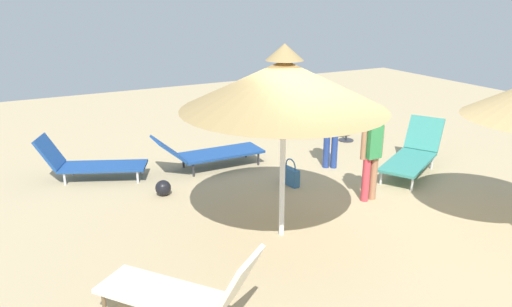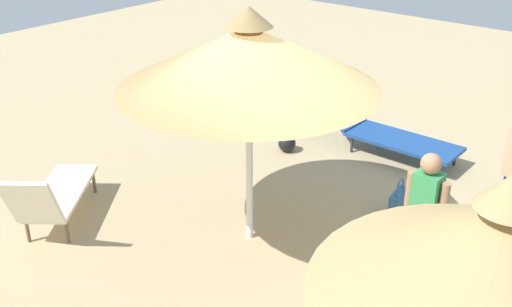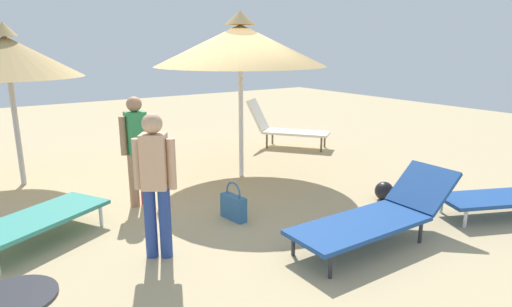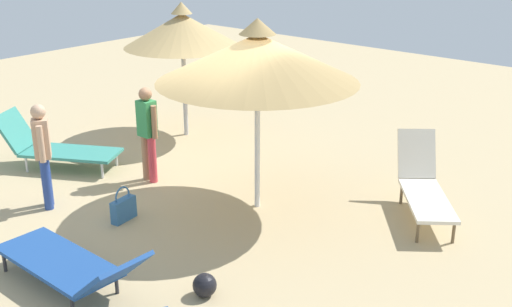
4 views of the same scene
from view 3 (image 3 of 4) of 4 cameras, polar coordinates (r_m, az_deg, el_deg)
ground at (r=7.29m, az=-6.56°, el=-4.37°), size 24.00×24.00×0.10m
parasol_umbrella_edge at (r=7.34m, az=-2.07°, el=14.00°), size 2.85×2.85×2.78m
parasol_umbrella_center at (r=7.87m, az=-29.87°, el=10.95°), size 2.22×2.22×2.59m
lounge_chair_far_left at (r=5.25m, az=15.73°, el=-7.66°), size 0.71×2.21×0.77m
lounge_chair_front at (r=9.75m, az=3.61°, el=3.49°), size 1.77×1.56×1.05m
lounge_chair_back at (r=5.49m, az=-29.44°, el=-7.63°), size 1.58×2.09×0.95m
person_standing_far_right at (r=4.67m, az=-13.06°, el=-3.24°), size 0.33×0.38×1.58m
person_standing_near_left at (r=6.29m, az=-15.35°, el=1.02°), size 0.22×0.45×1.56m
handbag at (r=5.77m, az=-2.97°, el=-6.88°), size 0.42×0.19×0.52m
beach_ball at (r=6.75m, az=16.45°, el=-4.73°), size 0.28×0.28×0.28m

